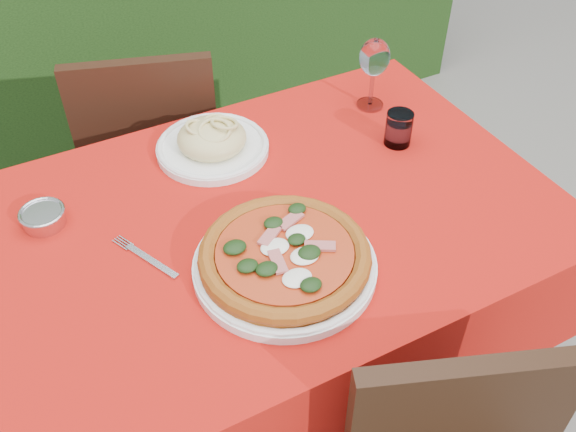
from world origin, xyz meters
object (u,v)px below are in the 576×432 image
chair_far (154,155)px  water_glass (398,130)px  pizza_plate (285,259)px  fork (152,261)px  wine_glass (374,60)px  pasta_plate (212,142)px  steel_ramekin (44,218)px

chair_far → water_glass: (0.48, -0.56, 0.29)m
pizza_plate → fork: pizza_plate is taller
wine_glass → fork: bearing=-158.5°
chair_far → pasta_plate: bearing=116.3°
chair_far → water_glass: bearing=147.9°
chair_far → fork: bearing=91.2°
chair_far → pizza_plate: size_ratio=2.27×
wine_glass → fork: 0.77m
pasta_plate → chair_far: bearing=98.7°
chair_far → fork: chair_far is taller
chair_far → steel_ramekin: size_ratio=9.73×
water_glass → fork: 0.68m
wine_glass → steel_ramekin: (-0.87, -0.06, -0.12)m
chair_far → steel_ramekin: bearing=68.8°
fork → steel_ramekin: steel_ramekin is taller
pizza_plate → pasta_plate: bearing=86.6°
chair_far → pasta_plate: (0.06, -0.38, 0.27)m
pizza_plate → fork: (-0.23, 0.14, -0.03)m
pasta_plate → steel_ramekin: size_ratio=3.04×
wine_glass → steel_ramekin: wine_glass is taller
pasta_plate → steel_ramekin: bearing=-170.4°
chair_far → steel_ramekin: (-0.36, -0.45, 0.26)m
pizza_plate → water_glass: water_glass is taller
pizza_plate → wine_glass: bearing=41.4°
chair_far → wine_glass: 0.75m
pasta_plate → steel_ramekin: (-0.42, -0.07, -0.01)m
chair_far → wine_glass: (0.51, -0.39, 0.38)m
steel_ramekin → fork: bearing=-52.3°
water_glass → wine_glass: 0.20m
water_glass → chair_far: bearing=130.3°
chair_far → pasta_plate: size_ratio=3.20×
pasta_plate → wine_glass: 0.46m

